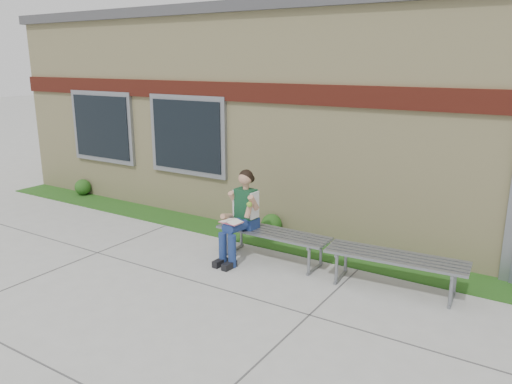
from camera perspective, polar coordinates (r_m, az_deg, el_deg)
The scene contains 8 objects.
ground at distance 6.69m, azimuth -3.77°, elevation -13.40°, with size 80.00×80.00×0.00m, color #9E9E99.
grass_strip at distance 8.73m, azimuth 6.38°, elevation -6.45°, with size 16.00×0.80×0.02m, color #134816.
school_building at distance 11.34m, azimuth 14.34°, elevation 8.99°, with size 16.20×6.22×4.20m.
bench_left at distance 8.10m, azimuth 1.94°, elevation -5.28°, with size 1.90×0.53×0.49m.
bench_right at distance 7.36m, azimuth 15.61°, elevation -7.87°, with size 1.99×0.70×0.51m.
girl at distance 8.04m, azimuth -1.78°, elevation -2.54°, with size 0.52×0.89×1.47m.
shrub_west at distance 12.70m, azimuth -19.18°, elevation 0.53°, with size 0.38×0.38×0.38m, color #134816.
shrub_mid at distance 9.29m, azimuth 1.78°, elevation -3.70°, with size 0.39×0.39×0.39m, color #134816.
Camera 1 is at (3.51, -4.74, 3.16)m, focal length 35.00 mm.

